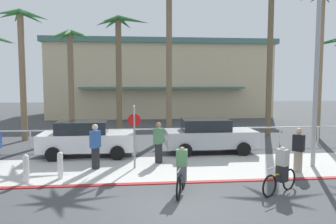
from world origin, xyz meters
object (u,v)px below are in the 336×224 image
object	(u,v)px
bollard_2	(26,168)
palm_tree_6	(321,29)
palm_tree_3	(119,49)
streetlight_curb	(320,63)
palm_tree_5	(271,27)
cyclist_yellow_0	(281,171)
car_white_1	(87,138)
pedestrian_1	(95,148)
palm_tree_1	(22,45)
palm_tree_2	(71,55)
cyclist_black_1	(182,171)
bollard_1	(60,165)
stop_sign_bike_lane	(134,128)
pedestrian_2	(298,152)
pedestrian_0	(159,144)
palm_tree_4	(169,22)
car_silver_2	(209,135)

from	to	relation	value
bollard_2	palm_tree_6	size ratio (longest dim) A/B	0.11
palm_tree_3	streetlight_curb	bearing A→B (deg)	-44.76
palm_tree_5	cyclist_yellow_0	world-z (taller)	palm_tree_5
car_white_1	pedestrian_1	size ratio (longest dim) A/B	2.40
palm_tree_1	palm_tree_5	world-z (taller)	palm_tree_5
palm_tree_2	cyclist_black_1	distance (m)	12.92
bollard_1	palm_tree_2	xyz separation A→B (m)	(-1.20, 8.94, 4.66)
stop_sign_bike_lane	car_white_1	xyz separation A→B (m)	(-2.24, 2.39, -0.81)
pedestrian_2	cyclist_yellow_0	bearing A→B (deg)	-128.00
cyclist_yellow_0	pedestrian_0	xyz separation A→B (m)	(-3.60, 4.17, 0.14)
car_white_1	pedestrian_0	bearing A→B (deg)	-26.24
palm_tree_3	cyclist_black_1	xyz separation A→B (m)	(2.39, -10.63, -4.89)
stop_sign_bike_lane	bollard_1	xyz separation A→B (m)	(-2.68, -1.17, -1.16)
cyclist_yellow_0	pedestrian_0	world-z (taller)	pedestrian_0
palm_tree_2	cyclist_black_1	size ratio (longest dim) A/B	3.83
palm_tree_4	pedestrian_2	bearing A→B (deg)	-64.36
bollard_2	pedestrian_0	bearing A→B (deg)	25.40
stop_sign_bike_lane	bollard_1	world-z (taller)	stop_sign_bike_lane
bollard_2	palm_tree_4	size ratio (longest dim) A/B	0.10
bollard_1	palm_tree_3	bearing A→B (deg)	78.46
bollard_1	streetlight_curb	xyz separation A→B (m)	(10.07, 0.47, 3.76)
palm_tree_5	car_silver_2	world-z (taller)	palm_tree_5
palm_tree_4	pedestrian_0	size ratio (longest dim) A/B	5.41
palm_tree_5	car_white_1	world-z (taller)	palm_tree_5
streetlight_curb	palm_tree_4	world-z (taller)	palm_tree_4
bollard_1	palm_tree_6	xyz separation A→B (m)	(14.14, 7.34, 6.24)
car_silver_2	palm_tree_6	bearing A→B (deg)	24.46
bollard_2	car_white_1	size ratio (longest dim) A/B	0.23
stop_sign_bike_lane	pedestrian_1	bearing A→B (deg)	177.77
bollard_1	streetlight_curb	size ratio (longest dim) A/B	0.13
bollard_2	palm_tree_1	distance (m)	10.46
palm_tree_5	pedestrian_0	distance (m)	11.92
palm_tree_4	pedestrian_1	world-z (taller)	palm_tree_4
palm_tree_2	pedestrian_2	bearing A→B (deg)	-41.34
palm_tree_6	bollard_2	bearing A→B (deg)	-153.22
cyclist_black_1	pedestrian_2	bearing A→B (deg)	21.17
pedestrian_2	pedestrian_1	bearing A→B (deg)	170.75
palm_tree_5	streetlight_curb	bearing A→B (deg)	-99.60
car_silver_2	car_white_1	bearing A→B (deg)	-177.53
palm_tree_4	palm_tree_5	size ratio (longest dim) A/B	0.96
cyclist_black_1	palm_tree_6	bearing A→B (deg)	42.93
palm_tree_2	cyclist_black_1	xyz separation A→B (m)	(5.37, -10.87, -4.48)
palm_tree_5	car_silver_2	bearing A→B (deg)	-136.74
palm_tree_1	pedestrian_1	distance (m)	9.92
palm_tree_5	cyclist_black_1	distance (m)	14.27
streetlight_curb	pedestrian_0	world-z (taller)	streetlight_curb
palm_tree_3	pedestrian_1	bearing A→B (deg)	-95.04
pedestrian_0	pedestrian_2	xyz separation A→B (m)	(5.30, -2.00, -0.03)
car_white_1	palm_tree_4	bearing A→B (deg)	48.18
stop_sign_bike_lane	streetlight_curb	distance (m)	7.86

